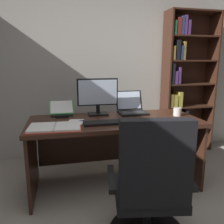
{
  "coord_description": "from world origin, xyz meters",
  "views": [
    {
      "loc": [
        -0.67,
        -1.19,
        1.36
      ],
      "look_at": [
        -0.16,
        1.07,
        0.85
      ],
      "focal_mm": 36.98,
      "sensor_mm": 36.0,
      "label": 1
    }
  ],
  "objects_px": {
    "laptop": "(132,108)",
    "keyboard": "(105,123)",
    "coffee_mug": "(177,112)",
    "office_chair": "(150,194)",
    "desk": "(113,135)",
    "pen": "(78,121)",
    "reading_stand_with_book": "(62,109)",
    "notepad": "(76,122)",
    "monitor": "(98,97)",
    "bookshelf": "(183,86)",
    "open_binder": "(55,127)",
    "computer_mouse": "(134,120)"
  },
  "relations": [
    {
      "from": "monitor",
      "to": "computer_mouse",
      "type": "height_order",
      "value": "monitor"
    },
    {
      "from": "office_chair",
      "to": "open_binder",
      "type": "relative_size",
      "value": 2.03
    },
    {
      "from": "desk",
      "to": "pen",
      "type": "distance_m",
      "value": 0.47
    },
    {
      "from": "open_binder",
      "to": "pen",
      "type": "xyz_separation_m",
      "value": [
        0.22,
        0.16,
        0.0
      ]
    },
    {
      "from": "monitor",
      "to": "open_binder",
      "type": "distance_m",
      "value": 0.7
    },
    {
      "from": "pen",
      "to": "monitor",
      "type": "bearing_deg",
      "value": 49.75
    },
    {
      "from": "computer_mouse",
      "to": "pen",
      "type": "bearing_deg",
      "value": 168.54
    },
    {
      "from": "pen",
      "to": "reading_stand_with_book",
      "type": "bearing_deg",
      "value": 112.38
    },
    {
      "from": "monitor",
      "to": "coffee_mug",
      "type": "height_order",
      "value": "monitor"
    },
    {
      "from": "keyboard",
      "to": "reading_stand_with_book",
      "type": "relative_size",
      "value": 1.52
    },
    {
      "from": "pen",
      "to": "office_chair",
      "type": "bearing_deg",
      "value": -62.72
    },
    {
      "from": "keyboard",
      "to": "desk",
      "type": "bearing_deg",
      "value": 59.43
    },
    {
      "from": "computer_mouse",
      "to": "open_binder",
      "type": "distance_m",
      "value": 0.78
    },
    {
      "from": "office_chair",
      "to": "reading_stand_with_book",
      "type": "bearing_deg",
      "value": 125.81
    },
    {
      "from": "office_chair",
      "to": "notepad",
      "type": "relative_size",
      "value": 4.81
    },
    {
      "from": "monitor",
      "to": "desk",
      "type": "bearing_deg",
      "value": -51.78
    },
    {
      "from": "laptop",
      "to": "reading_stand_with_book",
      "type": "height_order",
      "value": "laptop"
    },
    {
      "from": "pen",
      "to": "open_binder",
      "type": "bearing_deg",
      "value": -143.66
    },
    {
      "from": "office_chair",
      "to": "reading_stand_with_book",
      "type": "xyz_separation_m",
      "value": [
        -0.6,
        1.23,
        0.41
      ]
    },
    {
      "from": "bookshelf",
      "to": "reading_stand_with_book",
      "type": "bearing_deg",
      "value": -163.93
    },
    {
      "from": "coffee_mug",
      "to": "reading_stand_with_book",
      "type": "bearing_deg",
      "value": 166.68
    },
    {
      "from": "office_chair",
      "to": "laptop",
      "type": "bearing_deg",
      "value": 89.41
    },
    {
      "from": "keyboard",
      "to": "notepad",
      "type": "bearing_deg",
      "value": 157.86
    },
    {
      "from": "laptop",
      "to": "notepad",
      "type": "bearing_deg",
      "value": -155.26
    },
    {
      "from": "bookshelf",
      "to": "office_chair",
      "type": "relative_size",
      "value": 2.05
    },
    {
      "from": "computer_mouse",
      "to": "reading_stand_with_book",
      "type": "bearing_deg",
      "value": 145.9
    },
    {
      "from": "office_chair",
      "to": "notepad",
      "type": "bearing_deg",
      "value": 128.27
    },
    {
      "from": "bookshelf",
      "to": "office_chair",
      "type": "distance_m",
      "value": 2.21
    },
    {
      "from": "laptop",
      "to": "coffee_mug",
      "type": "xyz_separation_m",
      "value": [
        0.47,
        -0.25,
        -0.01
      ]
    },
    {
      "from": "bookshelf",
      "to": "reading_stand_with_book",
      "type": "distance_m",
      "value": 1.89
    },
    {
      "from": "monitor",
      "to": "notepad",
      "type": "bearing_deg",
      "value": -132.37
    },
    {
      "from": "reading_stand_with_book",
      "to": "notepad",
      "type": "distance_m",
      "value": 0.4
    },
    {
      "from": "keyboard",
      "to": "coffee_mug",
      "type": "height_order",
      "value": "coffee_mug"
    },
    {
      "from": "keyboard",
      "to": "reading_stand_with_book",
      "type": "bearing_deg",
      "value": 130.45
    },
    {
      "from": "computer_mouse",
      "to": "keyboard",
      "type": "bearing_deg",
      "value": 180.0
    },
    {
      "from": "desk",
      "to": "coffee_mug",
      "type": "xyz_separation_m",
      "value": [
        0.73,
        -0.06,
        0.25
      ]
    },
    {
      "from": "laptop",
      "to": "keyboard",
      "type": "bearing_deg",
      "value": -133.55
    },
    {
      "from": "bookshelf",
      "to": "keyboard",
      "type": "xyz_separation_m",
      "value": [
        -1.4,
        -1.0,
        -0.23
      ]
    },
    {
      "from": "desk",
      "to": "computer_mouse",
      "type": "relative_size",
      "value": 17.34
    },
    {
      "from": "bookshelf",
      "to": "open_binder",
      "type": "xyz_separation_m",
      "value": [
        -1.88,
        -1.05,
        -0.24
      ]
    },
    {
      "from": "pen",
      "to": "coffee_mug",
      "type": "relative_size",
      "value": 1.52
    },
    {
      "from": "bookshelf",
      "to": "coffee_mug",
      "type": "height_order",
      "value": "bookshelf"
    },
    {
      "from": "coffee_mug",
      "to": "keyboard",
      "type": "bearing_deg",
      "value": -168.6
    },
    {
      "from": "monitor",
      "to": "computer_mouse",
      "type": "bearing_deg",
      "value": -54.36
    },
    {
      "from": "monitor",
      "to": "notepad",
      "type": "relative_size",
      "value": 2.22
    },
    {
      "from": "office_chair",
      "to": "bookshelf",
      "type": "bearing_deg",
      "value": 65.38
    },
    {
      "from": "laptop",
      "to": "keyboard",
      "type": "relative_size",
      "value": 0.81
    },
    {
      "from": "reading_stand_with_book",
      "to": "coffee_mug",
      "type": "relative_size",
      "value": 3.0
    },
    {
      "from": "desk",
      "to": "computer_mouse",
      "type": "distance_m",
      "value": 0.36
    },
    {
      "from": "open_binder",
      "to": "keyboard",
      "type": "bearing_deg",
      "value": 9.57
    }
  ]
}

